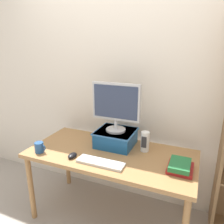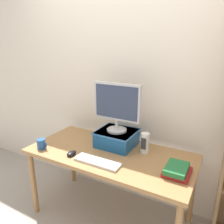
{
  "view_description": "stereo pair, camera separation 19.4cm",
  "coord_description": "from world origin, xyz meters",
  "px_view_note": "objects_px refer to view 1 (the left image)",
  "views": [
    {
      "loc": [
        0.71,
        -1.64,
        1.66
      ],
      "look_at": [
        -0.01,
        0.06,
        1.08
      ],
      "focal_mm": 35.0,
      "sensor_mm": 36.0,
      "label": 1
    },
    {
      "loc": [
        0.88,
        -1.56,
        1.66
      ],
      "look_at": [
        -0.01,
        0.06,
        1.08
      ],
      "focal_mm": 35.0,
      "sensor_mm": 36.0,
      "label": 2
    }
  ],
  "objects_px": {
    "computer_mouse": "(72,155)",
    "coffee_mug": "(39,147)",
    "riser_box": "(116,137)",
    "book_stack": "(180,166)",
    "desk": "(111,159)",
    "keyboard": "(100,162)",
    "computer_monitor": "(116,105)",
    "desk_speaker": "(145,142)"
  },
  "relations": [
    {
      "from": "desk",
      "to": "riser_box",
      "type": "xyz_separation_m",
      "value": [
        -0.01,
        0.16,
        0.15
      ]
    },
    {
      "from": "desk",
      "to": "keyboard",
      "type": "xyz_separation_m",
      "value": [
        -0.0,
        -0.22,
        0.08
      ]
    },
    {
      "from": "keyboard",
      "to": "coffee_mug",
      "type": "bearing_deg",
      "value": -176.78
    },
    {
      "from": "computer_mouse",
      "to": "coffee_mug",
      "type": "height_order",
      "value": "coffee_mug"
    },
    {
      "from": "desk",
      "to": "coffee_mug",
      "type": "xyz_separation_m",
      "value": [
        -0.6,
        -0.25,
        0.12
      ]
    },
    {
      "from": "riser_box",
      "to": "book_stack",
      "type": "distance_m",
      "value": 0.67
    },
    {
      "from": "computer_monitor",
      "to": "computer_mouse",
      "type": "bearing_deg",
      "value": -124.83
    },
    {
      "from": "book_stack",
      "to": "computer_monitor",
      "type": "bearing_deg",
      "value": 161.04
    },
    {
      "from": "desk",
      "to": "keyboard",
      "type": "relative_size",
      "value": 3.76
    },
    {
      "from": "book_stack",
      "to": "desk",
      "type": "bearing_deg",
      "value": 174.41
    },
    {
      "from": "computer_monitor",
      "to": "keyboard",
      "type": "relative_size",
      "value": 1.15
    },
    {
      "from": "riser_box",
      "to": "computer_monitor",
      "type": "xyz_separation_m",
      "value": [
        -0.0,
        -0.0,
        0.33
      ]
    },
    {
      "from": "riser_box",
      "to": "computer_monitor",
      "type": "height_order",
      "value": "computer_monitor"
    },
    {
      "from": "desk",
      "to": "computer_monitor",
      "type": "relative_size",
      "value": 3.27
    },
    {
      "from": "riser_box",
      "to": "desk_speaker",
      "type": "bearing_deg",
      "value": -1.57
    },
    {
      "from": "computer_monitor",
      "to": "keyboard",
      "type": "height_order",
      "value": "computer_monitor"
    },
    {
      "from": "riser_box",
      "to": "computer_monitor",
      "type": "relative_size",
      "value": 0.79
    },
    {
      "from": "computer_mouse",
      "to": "coffee_mug",
      "type": "relative_size",
      "value": 0.93
    },
    {
      "from": "computer_monitor",
      "to": "coffee_mug",
      "type": "xyz_separation_m",
      "value": [
        -0.58,
        -0.4,
        -0.36
      ]
    },
    {
      "from": "desk",
      "to": "computer_monitor",
      "type": "distance_m",
      "value": 0.5
    },
    {
      "from": "desk",
      "to": "riser_box",
      "type": "height_order",
      "value": "riser_box"
    },
    {
      "from": "riser_box",
      "to": "desk_speaker",
      "type": "relative_size",
      "value": 1.95
    },
    {
      "from": "desk",
      "to": "book_stack",
      "type": "height_order",
      "value": "book_stack"
    },
    {
      "from": "riser_box",
      "to": "keyboard",
      "type": "xyz_separation_m",
      "value": [
        0.01,
        -0.37,
        -0.07
      ]
    },
    {
      "from": "riser_box",
      "to": "computer_mouse",
      "type": "distance_m",
      "value": 0.46
    },
    {
      "from": "desk",
      "to": "keyboard",
      "type": "bearing_deg",
      "value": -91.23
    },
    {
      "from": "riser_box",
      "to": "keyboard",
      "type": "distance_m",
      "value": 0.38
    },
    {
      "from": "computer_mouse",
      "to": "coffee_mug",
      "type": "xyz_separation_m",
      "value": [
        -0.33,
        -0.03,
        0.03
      ]
    },
    {
      "from": "computer_monitor",
      "to": "keyboard",
      "type": "distance_m",
      "value": 0.54
    },
    {
      "from": "coffee_mug",
      "to": "desk_speaker",
      "type": "bearing_deg",
      "value": 24.47
    },
    {
      "from": "riser_box",
      "to": "desk",
      "type": "bearing_deg",
      "value": -84.62
    },
    {
      "from": "riser_box",
      "to": "keyboard",
      "type": "relative_size",
      "value": 0.91
    },
    {
      "from": "riser_box",
      "to": "book_stack",
      "type": "bearing_deg",
      "value": -19.08
    },
    {
      "from": "riser_box",
      "to": "computer_monitor",
      "type": "distance_m",
      "value": 0.33
    },
    {
      "from": "book_stack",
      "to": "computer_mouse",
      "type": "bearing_deg",
      "value": -170.11
    },
    {
      "from": "computer_mouse",
      "to": "book_stack",
      "type": "distance_m",
      "value": 0.9
    },
    {
      "from": "riser_box",
      "to": "computer_mouse",
      "type": "relative_size",
      "value": 3.51
    },
    {
      "from": "riser_box",
      "to": "coffee_mug",
      "type": "bearing_deg",
      "value": -145.19
    },
    {
      "from": "desk",
      "to": "book_stack",
      "type": "xyz_separation_m",
      "value": [
        0.61,
        -0.06,
        0.1
      ]
    },
    {
      "from": "desk_speaker",
      "to": "riser_box",
      "type": "bearing_deg",
      "value": 178.43
    },
    {
      "from": "coffee_mug",
      "to": "computer_mouse",
      "type": "bearing_deg",
      "value": 5.99
    },
    {
      "from": "keyboard",
      "to": "coffee_mug",
      "type": "relative_size",
      "value": 3.61
    }
  ]
}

